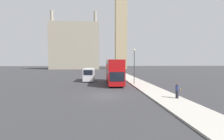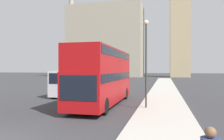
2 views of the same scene
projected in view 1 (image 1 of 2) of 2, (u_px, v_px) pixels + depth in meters
The scene contains 8 objects.
ground_plane at pixel (105, 95), 17.99m from camera, with size 300.00×300.00×0.00m, color #333335.
sidewalk_strip at pixel (159, 94), 18.51m from camera, with size 3.49×120.00×0.15m.
clock_tower at pixel (121, 9), 90.98m from camera, with size 7.22×7.39×70.95m.
building_block_distant at pixel (76, 47), 90.69m from camera, with size 28.27×13.83×32.89m.
red_double_decker_bus at pixel (114, 70), 27.87m from camera, with size 2.60×10.64×4.42m.
white_van at pixel (89, 74), 31.94m from camera, with size 2.13×5.60×2.69m.
pedestrian at pixel (177, 91), 15.96m from camera, with size 0.52×0.36×1.64m.
street_lamp at pixel (134, 61), 26.71m from camera, with size 0.36×0.36×6.20m.
Camera 1 is at (-0.48, -17.83, 3.98)m, focal length 24.00 mm.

